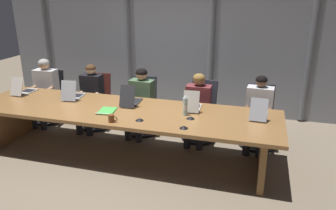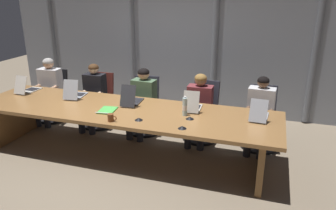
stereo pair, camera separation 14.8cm
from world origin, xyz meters
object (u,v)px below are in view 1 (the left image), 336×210
at_px(coffee_mug_near, 112,118).
at_px(conference_mic_middle, 184,127).
at_px(person_center, 140,98).
at_px(office_chair_left_mid, 97,107).
at_px(office_chair_right_end, 259,123).
at_px(laptop_right_mid, 192,106).
at_px(person_right_mid, 197,104).
at_px(spiral_notepad, 107,111).
at_px(water_bottle_primary, 185,107).
at_px(office_chair_right_mid, 200,117).
at_px(laptop_left_end, 24,90).
at_px(conference_mic_left_side, 140,119).
at_px(person_left_end, 44,88).
at_px(person_right_end, 258,109).
at_px(conference_mic_right_side, 191,118).
at_px(office_chair_left_end, 50,102).
at_px(laptop_center, 131,100).
at_px(laptop_left_mid, 73,94).
at_px(laptop_right_end, 259,113).
at_px(person_left_mid, 90,94).
at_px(office_chair_center, 143,112).

height_order(coffee_mug_near, conference_mic_middle, coffee_mug_near).
bearing_deg(person_center, office_chair_left_mid, -94.86).
bearing_deg(office_chair_right_end, coffee_mug_near, -55.91).
distance_m(laptop_right_mid, person_right_mid, 0.55).
bearing_deg(office_chair_left_mid, spiral_notepad, 31.74).
bearing_deg(person_center, water_bottle_primary, 55.71).
distance_m(office_chair_right_mid, water_bottle_primary, 1.07).
height_order(laptop_left_end, conference_mic_left_side, laptop_left_end).
xyz_separation_m(office_chair_left_mid, person_left_end, (-0.95, -0.15, 0.33)).
relative_size(person_left_end, person_right_end, 1.04).
bearing_deg(conference_mic_middle, conference_mic_right_side, 87.95).
distance_m(office_chair_left_end, person_right_end, 3.84).
height_order(person_right_mid, conference_mic_left_side, person_right_mid).
bearing_deg(laptop_left_end, laptop_center, -88.64).
xyz_separation_m(laptop_left_mid, laptop_center, (0.99, -0.01, 0.00)).
distance_m(laptop_right_end, person_left_mid, 2.93).
xyz_separation_m(coffee_mug_near, spiral_notepad, (-0.23, 0.34, -0.04)).
bearing_deg(person_center, laptop_left_mid, -54.65).
distance_m(person_left_end, person_left_mid, 0.93).
bearing_deg(person_right_end, conference_mic_left_side, -48.11).
distance_m(conference_mic_middle, conference_mic_right_side, 0.34).
height_order(person_left_end, conference_mic_middle, person_left_end).
xyz_separation_m(laptop_right_end, person_left_end, (-3.80, 0.58, -0.12)).
height_order(office_chair_center, person_right_mid, person_right_mid).
bearing_deg(office_chair_center, person_left_end, -94.61).
xyz_separation_m(laptop_right_end, person_left_mid, (-2.87, 0.57, -0.15)).
relative_size(person_left_mid, spiral_notepad, 3.51).
relative_size(office_chair_left_mid, coffee_mug_near, 7.46).
relative_size(office_chair_left_end, coffee_mug_near, 7.42).
relative_size(office_chair_right_mid, conference_mic_middle, 8.76).
xyz_separation_m(office_chair_center, office_chair_right_mid, (1.02, 0.00, 0.00)).
height_order(laptop_left_mid, person_center, person_center).
bearing_deg(laptop_right_end, office_chair_left_mid, 78.50).
xyz_separation_m(office_chair_center, person_center, (0.01, -0.16, 0.30)).
relative_size(laptop_right_end, person_left_end, 0.38).
height_order(person_left_end, spiral_notepad, person_left_end).
distance_m(laptop_left_end, conference_mic_left_side, 2.36).
relative_size(person_right_mid, coffee_mug_near, 8.87).
xyz_separation_m(person_left_mid, person_center, (0.93, 0.01, 0.01)).
height_order(person_left_mid, spiral_notepad, person_left_mid).
distance_m(laptop_center, office_chair_center, 0.84).
bearing_deg(office_chair_right_mid, laptop_left_mid, -62.34).
xyz_separation_m(office_chair_right_mid, person_right_end, (0.92, -0.16, 0.29)).
xyz_separation_m(laptop_left_end, laptop_center, (1.92, -0.02, 0.00)).
relative_size(conference_mic_middle, conference_mic_right_side, 1.00).
distance_m(office_chair_center, coffee_mug_near, 1.51).
bearing_deg(conference_mic_left_side, laptop_left_end, 165.10).
relative_size(laptop_center, office_chair_right_mid, 0.50).
height_order(person_right_end, coffee_mug_near, person_right_end).
distance_m(person_right_end, water_bottle_primary, 1.26).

